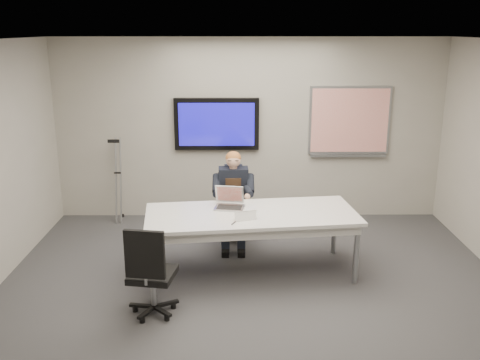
{
  "coord_description": "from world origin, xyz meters",
  "views": [
    {
      "loc": [
        -0.2,
        -5.18,
        2.93
      ],
      "look_at": [
        -0.15,
        1.07,
        1.14
      ],
      "focal_mm": 40.0,
      "sensor_mm": 36.0,
      "label": 1
    }
  ],
  "objects_px": {
    "office_chair_far": "(233,220)",
    "laptop": "(229,202)",
    "office_chair_near": "(152,288)",
    "seated_person": "(233,210)",
    "conference_table": "(251,220)"
  },
  "relations": [
    {
      "from": "office_chair_far",
      "to": "office_chair_near",
      "type": "relative_size",
      "value": 0.94
    },
    {
      "from": "conference_table",
      "to": "laptop",
      "type": "bearing_deg",
      "value": 133.1
    },
    {
      "from": "conference_table",
      "to": "office_chair_near",
      "type": "height_order",
      "value": "office_chair_near"
    },
    {
      "from": "conference_table",
      "to": "office_chair_far",
      "type": "bearing_deg",
      "value": 95.38
    },
    {
      "from": "office_chair_far",
      "to": "laptop",
      "type": "bearing_deg",
      "value": -100.03
    },
    {
      "from": "conference_table",
      "to": "office_chair_far",
      "type": "distance_m",
      "value": 1.16
    },
    {
      "from": "office_chair_near",
      "to": "seated_person",
      "type": "relative_size",
      "value": 0.78
    },
    {
      "from": "conference_table",
      "to": "seated_person",
      "type": "xyz_separation_m",
      "value": [
        -0.22,
        0.82,
        -0.16
      ]
    },
    {
      "from": "conference_table",
      "to": "seated_person",
      "type": "height_order",
      "value": "seated_person"
    },
    {
      "from": "conference_table",
      "to": "office_chair_far",
      "type": "relative_size",
      "value": 2.75
    },
    {
      "from": "office_chair_far",
      "to": "seated_person",
      "type": "relative_size",
      "value": 0.73
    },
    {
      "from": "seated_person",
      "to": "laptop",
      "type": "height_order",
      "value": "seated_person"
    },
    {
      "from": "office_chair_far",
      "to": "laptop",
      "type": "height_order",
      "value": "laptop"
    },
    {
      "from": "conference_table",
      "to": "office_chair_near",
      "type": "xyz_separation_m",
      "value": [
        -1.06,
        -1.03,
        -0.37
      ]
    },
    {
      "from": "office_chair_near",
      "to": "office_chair_far",
      "type": "bearing_deg",
      "value": -102.69
    }
  ]
}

